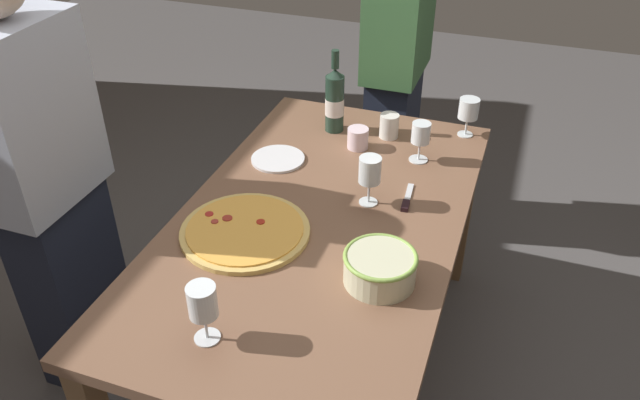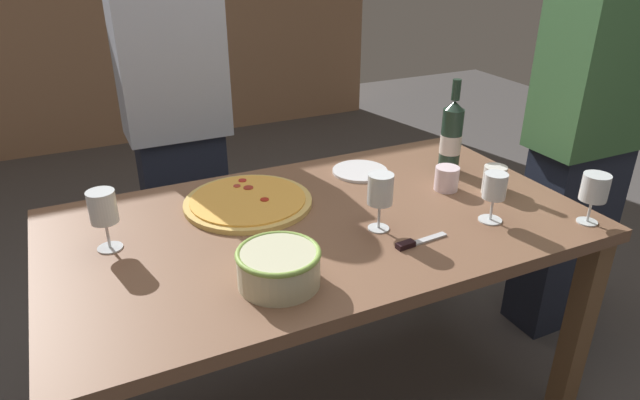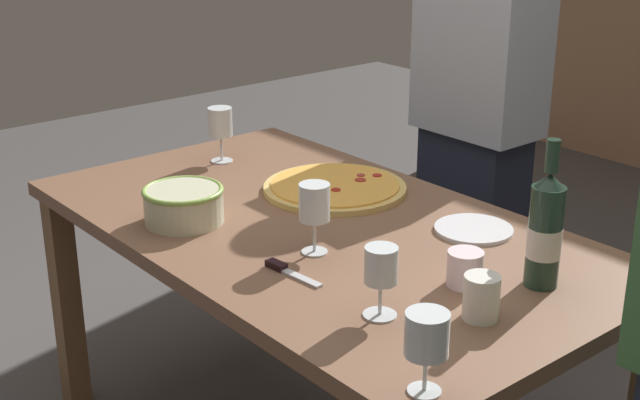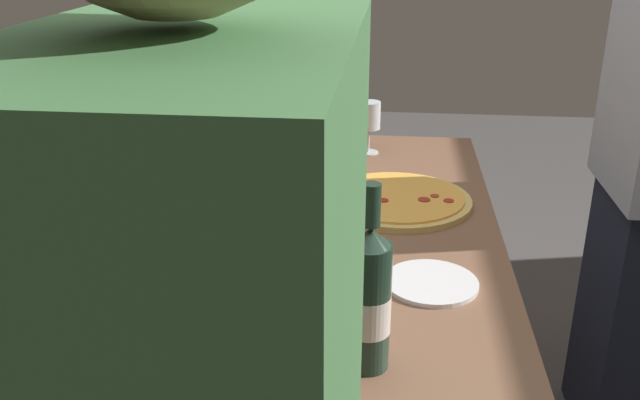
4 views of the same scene
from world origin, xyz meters
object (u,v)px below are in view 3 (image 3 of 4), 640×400
object	(u,v)px
cup_amber	(481,297)
cup_ceramic	(465,268)
dining_table	(320,257)
wine_glass_far_left	(220,125)
wine_bottle	(545,230)
wine_glass_near_pizza	(381,269)
pizza	(335,187)
serving_bowl	(183,203)
pizza_knife	(286,270)
wine_glass_far_right	(314,206)
person_guest_left	(476,125)
side_plate	(474,229)
wine_glass_by_bottle	(427,338)

from	to	relation	value
cup_amber	cup_ceramic	distance (m)	0.15
dining_table	wine_glass_far_left	distance (m)	0.64
wine_bottle	wine_glass_near_pizza	size ratio (longest dim) A/B	2.18
pizza	wine_glass_far_left	bearing A→B (deg)	-167.49
wine_glass_far_left	cup_ceramic	world-z (taller)	wine_glass_far_left
dining_table	wine_glass_far_left	world-z (taller)	wine_glass_far_left
dining_table	serving_bowl	xyz separation A→B (m)	(-0.24, -0.26, 0.14)
wine_bottle	pizza_knife	bearing A→B (deg)	-136.11
pizza	serving_bowl	world-z (taller)	serving_bowl
wine_glass_near_pizza	wine_glass_far_right	world-z (taller)	wine_glass_far_right
cup_amber	person_guest_left	size ratio (longest dim) A/B	0.06
wine_glass_near_pizza	wine_glass_far_left	size ratio (longest dim) A/B	0.89
pizza_knife	serving_bowl	bearing A→B (deg)	-177.95
pizza	dining_table	bearing A→B (deg)	-49.60
cup_amber	side_plate	distance (m)	0.47
wine_glass_near_pizza	cup_ceramic	size ratio (longest dim) A/B	1.91
wine_glass_far_left	pizza_knife	xyz separation A→B (m)	(0.77, -0.34, -0.11)
wine_glass_by_bottle	side_plate	distance (m)	0.77
side_plate	person_guest_left	world-z (taller)	person_guest_left
dining_table	serving_bowl	world-z (taller)	serving_bowl
pizza	cup_ceramic	distance (m)	0.66
cup_amber	pizza_knife	xyz separation A→B (m)	(-0.42, -0.17, -0.04)
wine_glass_far_left	side_plate	distance (m)	0.91
wine_glass_far_left	pizza_knife	size ratio (longest dim) A/B	1.01
dining_table	cup_ceramic	size ratio (longest dim) A/B	19.91
wine_bottle	side_plate	size ratio (longest dim) A/B	1.68
cup_ceramic	dining_table	bearing A→B (deg)	-178.14
serving_bowl	wine_glass_by_bottle	size ratio (longest dim) A/B	1.36
side_plate	pizza_knife	xyz separation A→B (m)	(-0.11, -0.51, 0.00)
cup_ceramic	person_guest_left	bearing A→B (deg)	129.48
person_guest_left	dining_table	bearing A→B (deg)	0.00
wine_glass_by_bottle	person_guest_left	distance (m)	1.56
wine_glass_far_right	person_guest_left	xyz separation A→B (m)	(-0.36, 1.00, -0.06)
wine_bottle	wine_glass_far_right	size ratio (longest dim) A/B	1.93
wine_bottle	pizza_knife	distance (m)	0.58
wine_glass_far_right	pizza_knife	xyz separation A→B (m)	(0.05, -0.12, -0.11)
serving_bowl	wine_glass_near_pizza	xyz separation A→B (m)	(0.70, 0.04, 0.05)
pizza	wine_glass_far_left	distance (m)	0.46
wine_glass_near_pizza	side_plate	world-z (taller)	wine_glass_near_pizza
side_plate	person_guest_left	bearing A→B (deg)	130.42
wine_glass_near_pizza	person_guest_left	world-z (taller)	person_guest_left
wine_glass_by_bottle	cup_ceramic	xyz separation A→B (m)	(-0.24, 0.37, -0.07)
wine_glass_by_bottle	wine_glass_far_right	xyz separation A→B (m)	(-0.59, 0.23, 0.01)
wine_glass_by_bottle	wine_glass_far_left	size ratio (longest dim) A/B	0.90
wine_bottle	pizza_knife	size ratio (longest dim) A/B	1.96
wine_bottle	side_plate	world-z (taller)	wine_bottle
wine_glass_by_bottle	cup_amber	bearing A→B (deg)	112.20
serving_bowl	cup_ceramic	xyz separation A→B (m)	(0.71, 0.28, -0.01)
cup_ceramic	side_plate	distance (m)	0.32
wine_glass_by_bottle	dining_table	bearing A→B (deg)	153.37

